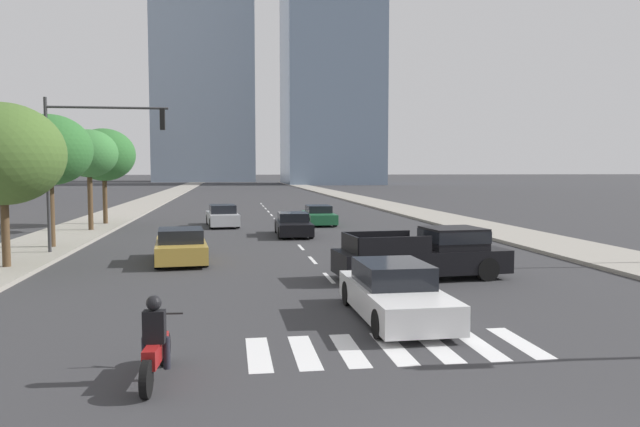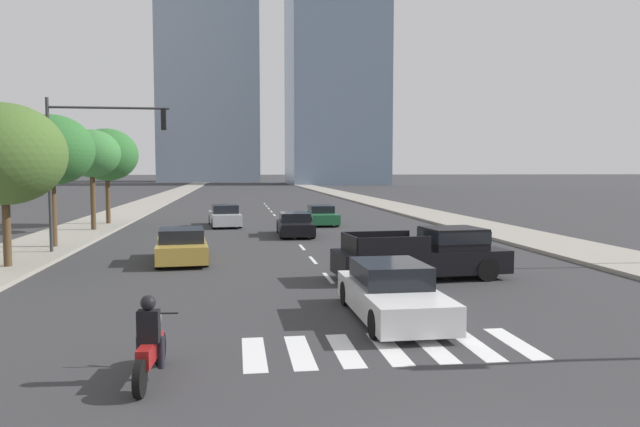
{
  "view_description": "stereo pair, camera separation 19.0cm",
  "coord_description": "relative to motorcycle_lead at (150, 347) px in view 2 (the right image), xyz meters",
  "views": [
    {
      "loc": [
        -3.22,
        -5.78,
        3.6
      ],
      "look_at": [
        0.0,
        15.86,
        2.0
      ],
      "focal_mm": 34.09,
      "sensor_mm": 36.0,
      "label": 1
    },
    {
      "loc": [
        -3.03,
        -5.81,
        3.6
      ],
      "look_at": [
        0.0,
        15.86,
        2.0
      ],
      "focal_mm": 34.09,
      "sensor_mm": 36.0,
      "label": 2
    }
  ],
  "objects": [
    {
      "name": "sidewalk_east",
      "position": [
        16.38,
        25.36,
        -0.51
      ],
      "size": [
        4.0,
        260.0,
        0.15
      ],
      "primitive_type": "cube",
      "color": "gray",
      "rests_on": "ground"
    },
    {
      "name": "sidewalk_west",
      "position": [
        -7.39,
        25.36,
        -0.51
      ],
      "size": [
        4.0,
        260.0,
        0.15
      ],
      "primitive_type": "cube",
      "color": "gray",
      "rests_on": "ground"
    },
    {
      "name": "crosswalk_near",
      "position": [
        4.49,
        1.22,
        -0.58
      ],
      "size": [
        5.85,
        2.29,
        0.01
      ],
      "color": "silver",
      "rests_on": "ground"
    },
    {
      "name": "lane_divider_center",
      "position": [
        4.49,
        29.22,
        -0.58
      ],
      "size": [
        0.14,
        50.0,
        0.01
      ],
      "color": "silver",
      "rests_on": "ground"
    },
    {
      "name": "motorcycle_lead",
      "position": [
        0.0,
        0.0,
        0.0
      ],
      "size": [
        0.7,
        2.23,
        1.49
      ],
      "rotation": [
        0.0,
        0.0,
        1.5
      ],
      "color": "black",
      "rests_on": "ground"
    },
    {
      "name": "pickup_truck",
      "position": [
        7.75,
        8.64,
        0.23
      ],
      "size": [
        5.81,
        2.42,
        1.67
      ],
      "rotation": [
        0.0,
        0.0,
        0.09
      ],
      "color": "black",
      "rests_on": "ground"
    },
    {
      "name": "sedan_silver_0",
      "position": [
        0.79,
        28.24,
        0.05
      ],
      "size": [
        2.2,
        4.85,
        1.37
      ],
      "rotation": [
        0.0,
        0.0,
        1.67
      ],
      "color": "#B7BABF",
      "rests_on": "ground"
    },
    {
      "name": "sedan_white_1",
      "position": [
        5.18,
        3.6,
        0.03
      ],
      "size": [
        1.89,
        4.78,
        1.35
      ],
      "rotation": [
        0.0,
        0.0,
        -1.56
      ],
      "color": "silver",
      "rests_on": "ground"
    },
    {
      "name": "sedan_black_2",
      "position": [
        4.66,
        22.25,
        -0.0
      ],
      "size": [
        1.89,
        4.61,
        1.24
      ],
      "rotation": [
        0.0,
        0.0,
        -1.59
      ],
      "color": "black",
      "rests_on": "ground"
    },
    {
      "name": "sedan_gold_3",
      "position": [
        -0.63,
        13.49,
        0.03
      ],
      "size": [
        2.27,
        4.61,
        1.32
      ],
      "rotation": [
        0.0,
        0.0,
        1.66
      ],
      "color": "#B28E38",
      "rests_on": "ground"
    },
    {
      "name": "sedan_green_4",
      "position": [
        7.01,
        28.65,
        -0.0
      ],
      "size": [
        1.77,
        4.8,
        1.24
      ],
      "rotation": [
        0.0,
        0.0,
        -1.57
      ],
      "color": "#1E6038",
      "rests_on": "ground"
    },
    {
      "name": "traffic_signal_far",
      "position": [
        -4.42,
        16.14,
        3.98
      ],
      "size": [
        5.23,
        0.28,
        6.41
      ],
      "color": "#333335",
      "rests_on": "sidewalk_west"
    },
    {
      "name": "street_tree_nearest",
      "position": [
        -6.59,
        12.33,
        3.55
      ],
      "size": [
        4.24,
        4.24,
        5.79
      ],
      "color": "#4C3823",
      "rests_on": "sidewalk_west"
    },
    {
      "name": "street_tree_second",
      "position": [
        -6.59,
        17.96,
        3.86
      ],
      "size": [
        3.69,
        3.69,
        5.87
      ],
      "color": "#4C3823",
      "rests_on": "sidewalk_west"
    },
    {
      "name": "street_tree_third",
      "position": [
        -6.59,
        25.61,
        3.89
      ],
      "size": [
        3.19,
        3.19,
        5.7
      ],
      "color": "#4C3823",
      "rests_on": "sidewalk_west"
    },
    {
      "name": "street_tree_fourth",
      "position": [
        -6.59,
        29.73,
        3.92
      ],
      "size": [
        3.9,
        3.9,
        6.02
      ],
      "color": "#4C3823",
      "rests_on": "sidewalk_west"
    },
    {
      "name": "office_tower_left_skyline",
      "position": [
        -5.83,
        173.37,
        48.88
      ],
      "size": [
        28.69,
        24.25,
        108.2
      ],
      "color": "#8C9EB2",
      "rests_on": "ground"
    },
    {
      "name": "office_tower_center_skyline",
      "position": [
        25.65,
        136.75,
        43.49
      ],
      "size": [
        22.35,
        25.94,
        89.19
      ],
      "color": "slate",
      "rests_on": "ground"
    }
  ]
}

